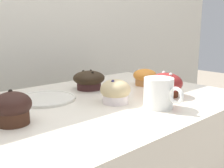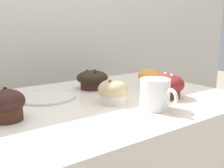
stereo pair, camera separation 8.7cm
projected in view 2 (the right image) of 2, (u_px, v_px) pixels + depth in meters
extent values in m
cube|color=beige|center=(25.00, 77.00, 1.30)|extent=(3.20, 0.10, 1.80)
cylinder|color=#391E1D|center=(92.00, 83.00, 1.00)|extent=(0.09, 0.09, 0.04)
ellipsoid|color=black|center=(92.00, 78.00, 0.99)|extent=(0.12, 0.12, 0.05)
sphere|color=black|center=(95.00, 72.00, 0.97)|extent=(0.01, 0.01, 0.01)
sphere|color=black|center=(87.00, 71.00, 1.00)|extent=(0.01, 0.01, 0.01)
sphere|color=black|center=(94.00, 70.00, 1.00)|extent=(0.01, 0.01, 0.01)
cylinder|color=#BF793F|center=(150.00, 81.00, 1.05)|extent=(0.08, 0.08, 0.04)
ellipsoid|color=orange|center=(150.00, 76.00, 1.04)|extent=(0.10, 0.10, 0.05)
sphere|color=white|center=(144.00, 70.00, 1.06)|extent=(0.01, 0.01, 0.01)
cylinder|color=#432518|center=(7.00, 111.00, 0.66)|extent=(0.08, 0.08, 0.05)
ellipsoid|color=black|center=(6.00, 101.00, 0.65)|extent=(0.09, 0.09, 0.06)
sphere|color=black|center=(5.00, 89.00, 0.65)|extent=(0.01, 0.01, 0.01)
cylinder|color=#532513|center=(167.00, 91.00, 0.88)|extent=(0.09, 0.09, 0.04)
ellipsoid|color=maroon|center=(167.00, 84.00, 0.87)|extent=(0.11, 0.11, 0.07)
sphere|color=white|center=(172.00, 76.00, 0.85)|extent=(0.01, 0.01, 0.01)
sphere|color=white|center=(165.00, 74.00, 0.87)|extent=(0.01, 0.01, 0.01)
sphere|color=white|center=(172.00, 75.00, 0.85)|extent=(0.01, 0.01, 0.01)
cylinder|color=silver|center=(113.00, 96.00, 0.81)|extent=(0.08, 0.08, 0.04)
ellipsoid|color=tan|center=(113.00, 90.00, 0.80)|extent=(0.09, 0.09, 0.06)
sphere|color=navy|center=(110.00, 81.00, 0.78)|extent=(0.01, 0.01, 0.01)
cylinder|color=white|center=(155.00, 94.00, 0.75)|extent=(0.09, 0.09, 0.09)
torus|color=white|center=(171.00, 97.00, 0.69)|extent=(0.01, 0.05, 0.05)
cylinder|color=black|center=(155.00, 80.00, 0.74)|extent=(0.08, 0.08, 0.01)
cylinder|color=beige|center=(46.00, 97.00, 0.87)|extent=(0.19, 0.19, 0.01)
torus|color=beige|center=(46.00, 96.00, 0.87)|extent=(0.19, 0.19, 0.01)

